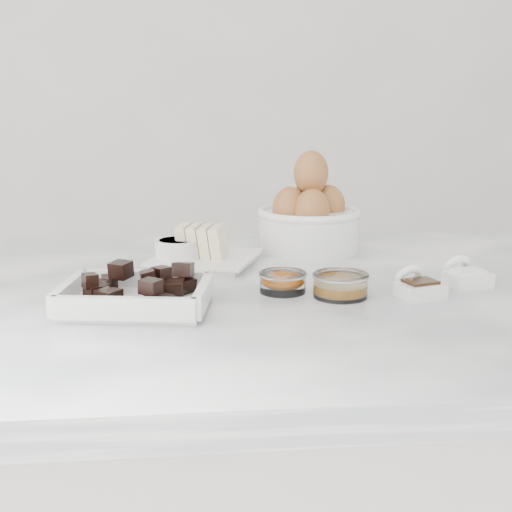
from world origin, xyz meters
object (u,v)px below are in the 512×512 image
(zest_bowl, at_px, (283,281))
(chocolate_dish, at_px, (135,293))
(sugar_ramekin, at_px, (177,252))
(salt_spoon, at_px, (465,275))
(honey_bowl, at_px, (340,285))
(egg_bowl, at_px, (309,218))
(vanilla_spoon, at_px, (417,286))
(butter_plate, at_px, (203,251))

(zest_bowl, bearing_deg, chocolate_dish, -163.50)
(sugar_ramekin, bearing_deg, chocolate_dish, -102.78)
(chocolate_dish, height_order, salt_spoon, chocolate_dish)
(honey_bowl, relative_size, zest_bowl, 1.14)
(honey_bowl, relative_size, salt_spoon, 0.99)
(sugar_ramekin, height_order, egg_bowl, egg_bowl)
(sugar_ramekin, xyz_separation_m, salt_spoon, (0.41, -0.16, -0.01))
(chocolate_dish, relative_size, zest_bowl, 3.05)
(chocolate_dish, bearing_deg, zest_bowl, 16.50)
(vanilla_spoon, bearing_deg, sugar_ramekin, 146.91)
(egg_bowl, bearing_deg, chocolate_dish, -130.92)
(egg_bowl, height_order, vanilla_spoon, egg_bowl)
(butter_plate, bearing_deg, vanilla_spoon, -37.36)
(chocolate_dish, bearing_deg, vanilla_spoon, 2.78)
(sugar_ramekin, xyz_separation_m, egg_bowl, (0.23, 0.10, 0.03))
(egg_bowl, distance_m, honey_bowl, 0.30)
(salt_spoon, bearing_deg, vanilla_spoon, -150.24)
(zest_bowl, relative_size, salt_spoon, 0.87)
(zest_bowl, bearing_deg, vanilla_spoon, -12.77)
(butter_plate, bearing_deg, chocolate_dish, -111.83)
(chocolate_dish, height_order, zest_bowl, chocolate_dish)
(sugar_ramekin, bearing_deg, vanilla_spoon, -33.09)
(chocolate_dish, bearing_deg, sugar_ramekin, 77.22)
(butter_plate, distance_m, salt_spoon, 0.41)
(chocolate_dish, height_order, egg_bowl, egg_bowl)
(sugar_ramekin, xyz_separation_m, vanilla_spoon, (0.33, -0.21, -0.01))
(butter_plate, relative_size, zest_bowl, 2.96)
(chocolate_dish, height_order, vanilla_spoon, chocolate_dish)
(honey_bowl, bearing_deg, egg_bowl, 88.16)
(zest_bowl, bearing_deg, sugar_ramekin, 130.52)
(honey_bowl, xyz_separation_m, vanilla_spoon, (0.10, -0.01, -0.00))
(honey_bowl, bearing_deg, chocolate_dish, -174.39)
(honey_bowl, height_order, zest_bowl, honey_bowl)
(butter_plate, bearing_deg, egg_bowl, 25.87)
(egg_bowl, bearing_deg, sugar_ramekin, -157.41)
(butter_plate, bearing_deg, salt_spoon, -24.14)
(salt_spoon, bearing_deg, chocolate_dish, -171.63)
(butter_plate, distance_m, vanilla_spoon, 0.36)
(butter_plate, height_order, vanilla_spoon, butter_plate)
(vanilla_spoon, distance_m, salt_spoon, 0.10)
(honey_bowl, xyz_separation_m, salt_spoon, (0.19, 0.04, -0.00))
(sugar_ramekin, xyz_separation_m, zest_bowl, (0.15, -0.17, -0.01))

